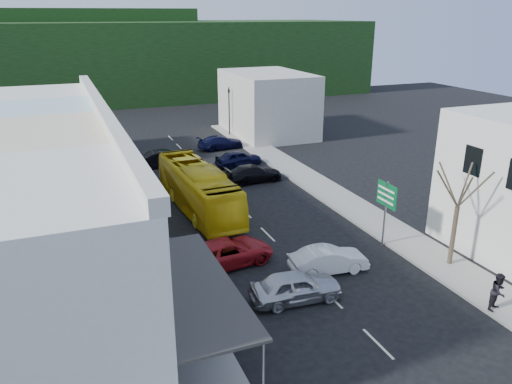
% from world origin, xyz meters
% --- Properties ---
extents(ground, '(120.00, 120.00, 0.00)m').
position_xyz_m(ground, '(0.00, 0.00, 0.00)').
color(ground, black).
rests_on(ground, ground).
extents(sidewalk_left, '(3.00, 52.00, 0.15)m').
position_xyz_m(sidewalk_left, '(-7.50, 10.00, 0.07)').
color(sidewalk_left, gray).
rests_on(sidewalk_left, ground).
extents(sidewalk_right, '(3.00, 52.00, 0.15)m').
position_xyz_m(sidewalk_right, '(7.50, 10.00, 0.07)').
color(sidewalk_right, gray).
rests_on(sidewalk_right, ground).
extents(shopfront_row, '(8.25, 30.00, 8.00)m').
position_xyz_m(shopfront_row, '(-12.49, 5.00, 4.00)').
color(shopfront_row, silver).
rests_on(shopfront_row, ground).
extents(distant_block_left, '(8.00, 10.00, 6.00)m').
position_xyz_m(distant_block_left, '(-12.00, 27.00, 3.00)').
color(distant_block_left, '#B7B2A8').
rests_on(distant_block_left, ground).
extents(distant_block_right, '(8.00, 12.00, 7.00)m').
position_xyz_m(distant_block_right, '(11.00, 30.00, 3.50)').
color(distant_block_right, '#B7B2A8').
rests_on(distant_block_right, ground).
extents(hillside, '(80.00, 26.00, 14.00)m').
position_xyz_m(hillside, '(-1.45, 65.09, 6.73)').
color(hillside, black).
rests_on(hillside, ground).
extents(bus, '(3.07, 11.71, 3.10)m').
position_xyz_m(bus, '(-2.90, 9.76, 1.55)').
color(bus, yellow).
rests_on(bus, ground).
extents(car_silver, '(4.52, 2.11, 1.40)m').
position_xyz_m(car_silver, '(-1.76, -3.62, 0.70)').
color(car_silver, silver).
rests_on(car_silver, ground).
extents(car_white, '(4.56, 2.23, 1.40)m').
position_xyz_m(car_white, '(1.17, -1.66, 0.70)').
color(car_white, white).
rests_on(car_white, ground).
extents(car_red, '(4.82, 2.52, 1.40)m').
position_xyz_m(car_red, '(-3.64, 1.18, 0.70)').
color(car_red, maroon).
rests_on(car_red, ground).
extents(car_black_near, '(4.59, 2.06, 1.40)m').
position_xyz_m(car_black_near, '(3.04, 14.16, 0.70)').
color(car_black_near, black).
rests_on(car_black_near, ground).
extents(car_navy_mid, '(4.53, 2.14, 1.40)m').
position_xyz_m(car_navy_mid, '(3.44, 18.91, 0.70)').
color(car_navy_mid, black).
rests_on(car_navy_mid, ground).
extents(car_black_far, '(4.51, 2.08, 1.40)m').
position_xyz_m(car_black_far, '(-2.83, 21.17, 0.70)').
color(car_black_far, black).
rests_on(car_black_far, ground).
extents(car_navy_far, '(4.68, 2.36, 1.40)m').
position_xyz_m(car_navy_far, '(3.81, 25.38, 0.70)').
color(car_navy_far, black).
rests_on(car_navy_far, ground).
extents(pedestrian_left, '(0.51, 0.67, 1.70)m').
position_xyz_m(pedestrian_left, '(-6.71, 1.75, 1.00)').
color(pedestrian_left, black).
rests_on(pedestrian_left, sidewalk_left).
extents(pedestrian_right, '(0.81, 0.65, 1.70)m').
position_xyz_m(pedestrian_right, '(6.54, -8.01, 1.00)').
color(pedestrian_right, black).
rests_on(pedestrian_right, sidewalk_right).
extents(direction_sign, '(0.22, 1.84, 4.08)m').
position_xyz_m(direction_sign, '(5.80, -0.06, 2.04)').
color(direction_sign, '#075428').
rests_on(direction_sign, ground).
extents(street_tree, '(3.17, 3.17, 7.02)m').
position_xyz_m(street_tree, '(7.78, -3.56, 3.51)').
color(street_tree, '#3B3022').
rests_on(street_tree, ground).
extents(traffic_signal, '(1.08, 1.36, 5.49)m').
position_xyz_m(traffic_signal, '(6.60, 30.71, 2.74)').
color(traffic_signal, black).
rests_on(traffic_signal, ground).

